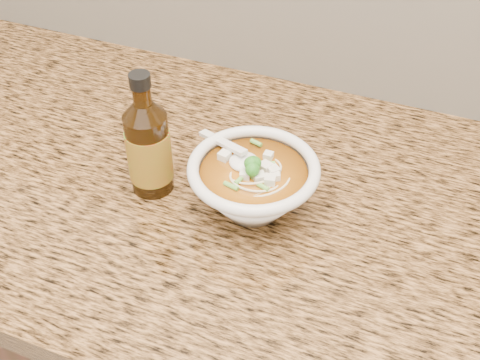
% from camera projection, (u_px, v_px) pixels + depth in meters
% --- Properties ---
extents(counter_slab, '(4.00, 0.68, 0.04)m').
position_uv_depth(counter_slab, '(296.00, 212.00, 0.89)').
color(counter_slab, '#9B6939').
rests_on(counter_slab, cabinet).
extents(soup_bowl, '(0.20, 0.18, 0.10)m').
position_uv_depth(soup_bowl, '(253.00, 186.00, 0.84)').
color(soup_bowl, white).
rests_on(soup_bowl, counter_slab).
extents(hot_sauce_bottle, '(0.07, 0.07, 0.19)m').
position_uv_depth(hot_sauce_bottle, '(149.00, 148.00, 0.85)').
color(hot_sauce_bottle, '#3A2007').
rests_on(hot_sauce_bottle, counter_slab).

